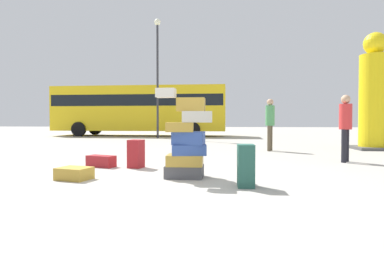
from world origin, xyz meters
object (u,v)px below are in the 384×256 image
(parked_bus, at_px, (140,107))
(yellow_dummy_statue, at_px, (374,98))
(suitcase_maroon_white_trunk, at_px, (136,154))
(lamp_post, at_px, (158,61))
(suitcase_teal_left_side, at_px, (246,166))
(suitcase_tan_upright_blue, at_px, (74,173))
(person_bearded_onlooker, at_px, (345,122))
(suitcase_tower, at_px, (187,142))
(suitcase_maroon_foreground_near, at_px, (101,161))
(person_tourist_with_camera, at_px, (270,120))

(parked_bus, bearing_deg, yellow_dummy_statue, -38.01)
(suitcase_maroon_white_trunk, xyz_separation_m, lamp_post, (-1.69, 11.03, 3.99))
(suitcase_teal_left_side, bearing_deg, suitcase_tan_upright_blue, 171.53)
(yellow_dummy_statue, bearing_deg, suitcase_tan_upright_blue, -140.73)
(suitcase_teal_left_side, xyz_separation_m, person_bearded_onlooker, (2.67, 3.21, 0.66))
(suitcase_tower, relative_size, suitcase_maroon_foreground_near, 2.53)
(person_bearded_onlooker, bearing_deg, person_tourist_with_camera, -117.25)
(suitcase_tan_upright_blue, bearing_deg, suitcase_teal_left_side, 7.66)
(suitcase_tower, bearing_deg, suitcase_tan_upright_blue, -170.50)
(suitcase_maroon_white_trunk, relative_size, lamp_post, 0.09)
(person_bearded_onlooker, distance_m, parked_bus, 14.88)
(suitcase_maroon_white_trunk, distance_m, yellow_dummy_statue, 8.94)
(suitcase_maroon_foreground_near, bearing_deg, suitcase_tan_upright_blue, -67.44)
(parked_bus, bearing_deg, suitcase_tower, -71.44)
(suitcase_tower, bearing_deg, suitcase_teal_left_side, -35.12)
(person_bearded_onlooker, height_order, yellow_dummy_statue, yellow_dummy_statue)
(suitcase_maroon_white_trunk, height_order, lamp_post, lamp_post)
(suitcase_teal_left_side, relative_size, person_bearded_onlooker, 0.40)
(suitcase_maroon_white_trunk, bearing_deg, parked_bus, 118.33)
(suitcase_maroon_foreground_near, bearing_deg, person_tourist_with_camera, 62.68)
(suitcase_teal_left_side, height_order, suitcase_tan_upright_blue, suitcase_teal_left_side)
(suitcase_maroon_white_trunk, distance_m, lamp_post, 11.85)
(suitcase_tower, distance_m, lamp_post, 13.02)
(suitcase_maroon_foreground_near, xyz_separation_m, yellow_dummy_statue, (8.03, 4.97, 1.70))
(person_tourist_with_camera, relative_size, yellow_dummy_statue, 0.42)
(suitcase_maroon_foreground_near, relative_size, person_tourist_with_camera, 0.36)
(parked_bus, bearing_deg, suitcase_teal_left_side, -68.85)
(suitcase_tan_upright_blue, bearing_deg, suitcase_maroon_white_trunk, 78.43)
(parked_bus, bearing_deg, lamp_post, -56.66)
(suitcase_maroon_foreground_near, bearing_deg, suitcase_maroon_white_trunk, 14.25)
(suitcase_maroon_white_trunk, relative_size, suitcase_tan_upright_blue, 1.11)
(person_bearded_onlooker, relative_size, person_tourist_with_camera, 0.95)
(suitcase_maroon_white_trunk, bearing_deg, lamp_post, 113.24)
(person_bearded_onlooker, relative_size, parked_bus, 0.15)
(suitcase_maroon_white_trunk, xyz_separation_m, suitcase_maroon_foreground_near, (-0.81, 0.07, -0.18))
(suitcase_teal_left_side, bearing_deg, suitcase_tower, 143.63)
(suitcase_maroon_foreground_near, distance_m, person_tourist_with_camera, 5.99)
(suitcase_maroon_foreground_near, height_order, person_tourist_with_camera, person_tourist_with_camera)
(yellow_dummy_statue, distance_m, parked_bus, 13.70)
(suitcase_maroon_white_trunk, relative_size, suitcase_maroon_foreground_near, 0.97)
(suitcase_maroon_foreground_near, bearing_deg, yellow_dummy_statue, 50.92)
(suitcase_teal_left_side, distance_m, lamp_post, 14.01)
(suitcase_teal_left_side, distance_m, suitcase_maroon_foreground_near, 3.59)
(suitcase_tan_upright_blue, xyz_separation_m, lamp_post, (-0.97, 12.48, 4.19))
(person_bearded_onlooker, bearing_deg, yellow_dummy_statue, -176.78)
(suitcase_maroon_white_trunk, distance_m, person_bearded_onlooker, 5.14)
(suitcase_tan_upright_blue, bearing_deg, suitcase_tower, 24.37)
(suitcase_maroon_foreground_near, height_order, lamp_post, lamp_post)
(suitcase_teal_left_side, bearing_deg, parked_bus, 108.59)
(suitcase_tan_upright_blue, relative_size, yellow_dummy_statue, 0.13)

